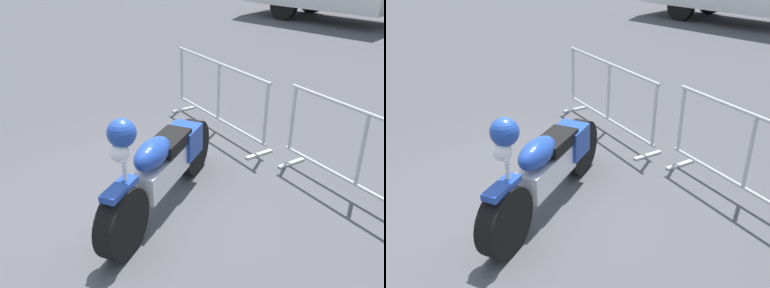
# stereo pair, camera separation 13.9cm
# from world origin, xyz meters

# --- Properties ---
(ground_plane) EXTENTS (120.00, 120.00, 0.00)m
(ground_plane) POSITION_xyz_m (0.00, 0.00, 0.00)
(ground_plane) COLOR #424247
(motorcycle) EXTENTS (1.36, 2.13, 1.33)m
(motorcycle) POSITION_xyz_m (0.16, 0.29, 0.51)
(motorcycle) COLOR black
(motorcycle) RESTS_ON ground
(crowd_barrier_near) EXTENTS (2.20, 0.61, 1.07)m
(crowd_barrier_near) POSITION_xyz_m (-1.03, 2.09, 0.55)
(crowd_barrier_near) COLOR #9EA0A5
(crowd_barrier_near) RESTS_ON ground
(crowd_barrier_far) EXTENTS (2.20, 0.61, 1.07)m
(crowd_barrier_far) POSITION_xyz_m (1.36, 2.09, 0.55)
(crowd_barrier_far) COLOR #9EA0A5
(crowd_barrier_far) RESTS_ON ground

